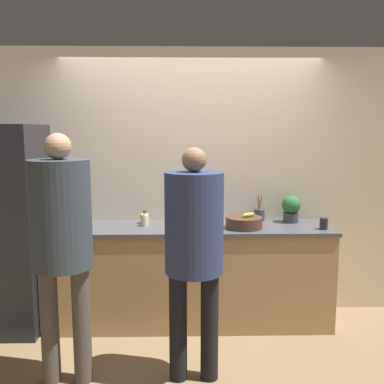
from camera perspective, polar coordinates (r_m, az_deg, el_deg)
The scene contains 13 objects.
ground_plane at distance 3.97m, azimuth 0.05°, elevation -19.03°, with size 14.00×14.00×0.00m, color #8C704C.
wall_back at distance 4.24m, azimuth -0.15°, elevation 1.22°, with size 5.20×0.06×2.60m.
counter at distance 4.12m, azimuth -0.06°, elevation -10.88°, with size 2.59×0.66×0.94m.
refrigerator at distance 4.27m, azimuth -24.19°, elevation -4.43°, with size 0.78×0.73×1.87m.
person_left at distance 3.12m, azimuth -17.00°, elevation -5.11°, with size 0.42×0.42×1.80m.
person_center at distance 3.03m, azimuth 0.25°, elevation -6.37°, with size 0.42×0.42×1.70m.
fruit_bowl at distance 3.92m, azimuth 6.95°, elevation -4.03°, with size 0.33×0.33×0.14m.
utensil_crock at distance 4.26m, azimuth 8.98°, elevation -2.93°, with size 0.10×0.10×0.26m.
bottle_green at distance 3.80m, azimuth -2.15°, elevation -4.23°, with size 0.08×0.08×0.15m.
bottle_clear at distance 4.00m, azimuth -6.31°, elevation -3.74°, with size 0.06×0.06×0.14m.
cup_yellow at distance 4.11m, azimuth -6.33°, elevation -3.56°, with size 0.08×0.08×0.09m.
cup_black at distance 4.02m, azimuth 17.15°, elevation -4.04°, with size 0.07×0.07×0.10m.
potted_plant at distance 4.23m, azimuth 13.07°, elevation -2.08°, with size 0.18×0.18×0.26m.
Camera 1 is at (-0.07, -3.52, 1.82)m, focal length 40.00 mm.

